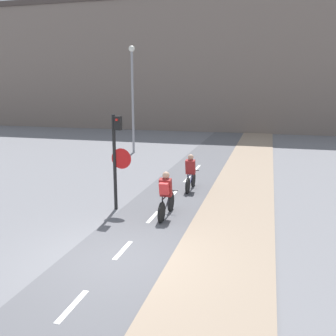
# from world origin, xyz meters

# --- Properties ---
(ground_plane) EXTENTS (120.00, 120.00, 0.00)m
(ground_plane) POSITION_xyz_m (0.00, 0.00, 0.00)
(ground_plane) COLOR slate
(bike_lane) EXTENTS (2.52, 60.00, 0.02)m
(bike_lane) POSITION_xyz_m (0.00, 0.00, 0.01)
(bike_lane) COLOR #56565B
(bike_lane) RESTS_ON ground_plane
(sidewalk_strip) EXTENTS (2.40, 60.00, 0.05)m
(sidewalk_strip) POSITION_xyz_m (2.46, 0.00, 0.03)
(sidewalk_strip) COLOR gray
(sidewalk_strip) RESTS_ON ground_plane
(building_row_background) EXTENTS (60.00, 5.20, 11.93)m
(building_row_background) POSITION_xyz_m (0.00, 27.81, 5.98)
(building_row_background) COLOR slate
(building_row_background) RESTS_ON ground_plane
(traffic_light_pole) EXTENTS (0.67, 0.25, 3.13)m
(traffic_light_pole) POSITION_xyz_m (-1.35, 3.47, 1.94)
(traffic_light_pole) COLOR black
(traffic_light_pole) RESTS_ON ground_plane
(street_lamp_far) EXTENTS (0.36, 0.36, 6.30)m
(street_lamp_far) POSITION_xyz_m (-4.62, 13.82, 3.89)
(street_lamp_far) COLOR gray
(street_lamp_far) RESTS_ON ground_plane
(cyclist_near) EXTENTS (0.46, 1.73, 1.46)m
(cyclist_near) POSITION_xyz_m (0.38, 3.13, 0.70)
(cyclist_near) COLOR black
(cyclist_near) RESTS_ON ground_plane
(cyclist_far) EXTENTS (0.46, 1.67, 1.44)m
(cyclist_far) POSITION_xyz_m (0.49, 6.37, 0.66)
(cyclist_far) COLOR black
(cyclist_far) RESTS_ON ground_plane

